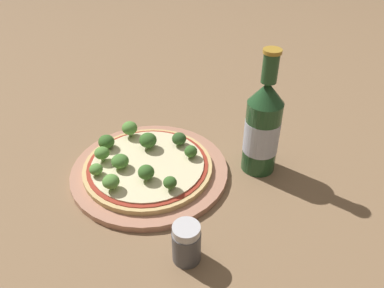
# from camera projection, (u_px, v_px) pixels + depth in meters

# --- Properties ---
(ground_plane) EXTENTS (3.00, 3.00, 0.00)m
(ground_plane) POSITION_uv_depth(u_px,v_px,m) (161.00, 167.00, 0.70)
(ground_plane) COLOR #846647
(plate) EXTENTS (0.28, 0.28, 0.01)m
(plate) POSITION_uv_depth(u_px,v_px,m) (151.00, 171.00, 0.68)
(plate) COLOR tan
(plate) RESTS_ON ground_plane
(pizza) EXTENTS (0.23, 0.23, 0.01)m
(pizza) POSITION_uv_depth(u_px,v_px,m) (147.00, 165.00, 0.68)
(pizza) COLOR tan
(pizza) RESTS_ON plate
(broccoli_floret_0) EXTENTS (0.02, 0.02, 0.02)m
(broccoli_floret_0) POSITION_uv_depth(u_px,v_px,m) (191.00, 151.00, 0.68)
(broccoli_floret_0) COLOR #7A9E5B
(broccoli_floret_0) RESTS_ON pizza
(broccoli_floret_1) EXTENTS (0.03, 0.03, 0.03)m
(broccoli_floret_1) POSITION_uv_depth(u_px,v_px,m) (146.00, 172.00, 0.62)
(broccoli_floret_1) COLOR #7A9E5B
(broccoli_floret_1) RESTS_ON pizza
(broccoli_floret_2) EXTENTS (0.03, 0.03, 0.03)m
(broccoli_floret_2) POSITION_uv_depth(u_px,v_px,m) (120.00, 161.00, 0.65)
(broccoli_floret_2) COLOR #7A9E5B
(broccoli_floret_2) RESTS_ON pizza
(broccoli_floret_3) EXTENTS (0.03, 0.03, 0.03)m
(broccoli_floret_3) POSITION_uv_depth(u_px,v_px,m) (178.00, 138.00, 0.71)
(broccoli_floret_3) COLOR #7A9E5B
(broccoli_floret_3) RESTS_ON pizza
(broccoli_floret_4) EXTENTS (0.03, 0.03, 0.03)m
(broccoli_floret_4) POSITION_uv_depth(u_px,v_px,m) (148.00, 140.00, 0.70)
(broccoli_floret_4) COLOR #7A9E5B
(broccoli_floret_4) RESTS_ON pizza
(broccoli_floret_5) EXTENTS (0.02, 0.02, 0.02)m
(broccoli_floret_5) POSITION_uv_depth(u_px,v_px,m) (170.00, 183.00, 0.61)
(broccoli_floret_5) COLOR #7A9E5B
(broccoli_floret_5) RESTS_ON pizza
(broccoli_floret_6) EXTENTS (0.03, 0.03, 0.03)m
(broccoli_floret_6) POSITION_uv_depth(u_px,v_px,m) (102.00, 153.00, 0.67)
(broccoli_floret_6) COLOR #7A9E5B
(broccoli_floret_6) RESTS_ON pizza
(broccoli_floret_7) EXTENTS (0.03, 0.03, 0.03)m
(broccoli_floret_7) POSITION_uv_depth(u_px,v_px,m) (130.00, 128.00, 0.73)
(broccoli_floret_7) COLOR #7A9E5B
(broccoli_floret_7) RESTS_ON pizza
(broccoli_floret_8) EXTENTS (0.03, 0.03, 0.03)m
(broccoli_floret_8) POSITION_uv_depth(u_px,v_px,m) (106.00, 142.00, 0.70)
(broccoli_floret_8) COLOR #7A9E5B
(broccoli_floret_8) RESTS_ON pizza
(broccoli_floret_9) EXTENTS (0.02, 0.02, 0.02)m
(broccoli_floret_9) POSITION_uv_depth(u_px,v_px,m) (96.00, 169.00, 0.64)
(broccoli_floret_9) COLOR #7A9E5B
(broccoli_floret_9) RESTS_ON pizza
(broccoli_floret_10) EXTENTS (0.03, 0.03, 0.03)m
(broccoli_floret_10) POSITION_uv_depth(u_px,v_px,m) (111.00, 182.00, 0.61)
(broccoli_floret_10) COLOR #7A9E5B
(broccoli_floret_10) RESTS_ON pizza
(beer_bottle) EXTENTS (0.06, 0.06, 0.23)m
(beer_bottle) POSITION_uv_depth(u_px,v_px,m) (262.00, 128.00, 0.65)
(beer_bottle) COLOR #234C28
(beer_bottle) RESTS_ON ground_plane
(pepper_shaker) EXTENTS (0.04, 0.04, 0.06)m
(pepper_shaker) POSITION_uv_depth(u_px,v_px,m) (186.00, 243.00, 0.52)
(pepper_shaker) COLOR #4C4C51
(pepper_shaker) RESTS_ON ground_plane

